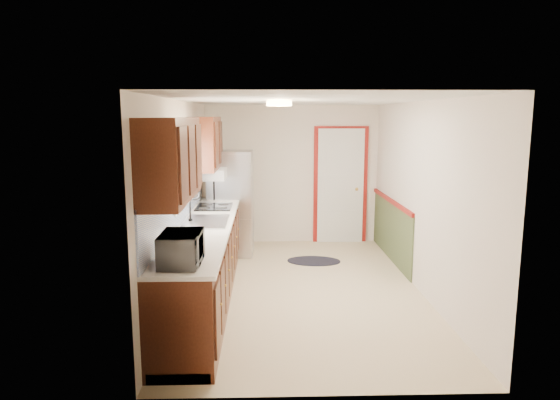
{
  "coord_description": "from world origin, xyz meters",
  "views": [
    {
      "loc": [
        -0.47,
        -6.16,
        2.22
      ],
      "look_at": [
        -0.28,
        0.14,
        1.15
      ],
      "focal_mm": 32.0,
      "sensor_mm": 36.0,
      "label": 1
    }
  ],
  "objects": [
    {
      "name": "back_wall_trim",
      "position": [
        0.99,
        2.21,
        0.89
      ],
      "size": [
        1.12,
        2.3,
        2.08
      ],
      "color": "maroon",
      "rests_on": "ground"
    },
    {
      "name": "room_shell",
      "position": [
        0.0,
        0.0,
        1.2
      ],
      "size": [
        3.2,
        5.2,
        2.52
      ],
      "color": "beige",
      "rests_on": "ground"
    },
    {
      "name": "cooktop",
      "position": [
        -1.19,
        0.77,
        0.95
      ],
      "size": [
        0.49,
        0.59,
        0.02
      ],
      "primitive_type": "cube",
      "color": "black",
      "rests_on": "kitchen_run"
    },
    {
      "name": "ceiling_fixture",
      "position": [
        -0.3,
        -0.2,
        2.36
      ],
      "size": [
        0.3,
        0.3,
        0.06
      ],
      "primitive_type": "cylinder",
      "color": "#FFD88C",
      "rests_on": "room_shell"
    },
    {
      "name": "kitchen_run",
      "position": [
        -1.24,
        -0.29,
        0.81
      ],
      "size": [
        0.63,
        4.0,
        2.2
      ],
      "color": "#3E1A0E",
      "rests_on": "ground"
    },
    {
      "name": "refrigerator",
      "position": [
        -1.02,
        1.75,
        0.83
      ],
      "size": [
        0.72,
        0.71,
        1.67
      ],
      "rotation": [
        0.0,
        0.0,
        -0.03
      ],
      "color": "#B7B7BC",
      "rests_on": "ground"
    },
    {
      "name": "microwave",
      "position": [
        -1.2,
        -1.95,
        1.11
      ],
      "size": [
        0.28,
        0.51,
        0.34
      ],
      "primitive_type": "imported",
      "rotation": [
        0.0,
        0.0,
        1.57
      ],
      "color": "white",
      "rests_on": "kitchen_run"
    },
    {
      "name": "rug",
      "position": [
        0.27,
        1.24,
        0.01
      ],
      "size": [
        0.87,
        0.61,
        0.01
      ],
      "primitive_type": "ellipsoid",
      "rotation": [
        0.0,
        0.0,
        -0.11
      ],
      "color": "black",
      "rests_on": "ground"
    }
  ]
}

